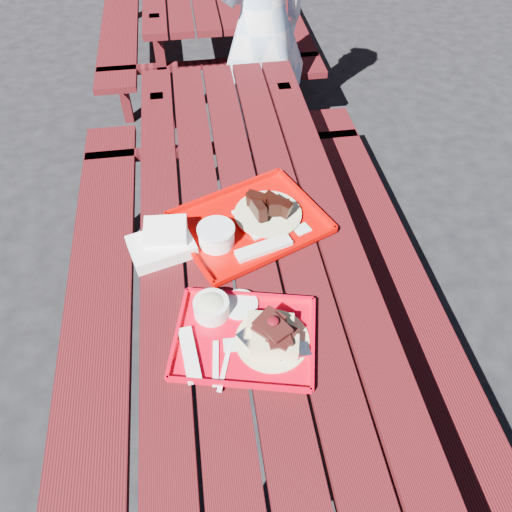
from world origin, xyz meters
The scene contains 6 objects.
ground centered at (0.00, 0.00, 0.00)m, with size 60.00×60.00×0.00m, color black.
picnic_table_near centered at (0.00, 0.00, 0.56)m, with size 1.41×2.40×0.75m.
near_tray centered at (-0.07, -0.39, 0.78)m, with size 0.46×0.39×0.13m.
far_tray centered at (0.00, 0.04, 0.77)m, with size 0.59×0.53×0.08m.
white_cloth centered at (-0.29, -0.01, 0.79)m, with size 0.24×0.20×0.08m.
person centered at (0.28, 1.47, 0.81)m, with size 0.59×0.39×1.61m, color #ADCCF3.
Camera 1 is at (-0.15, -1.17, 1.98)m, focal length 35.00 mm.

